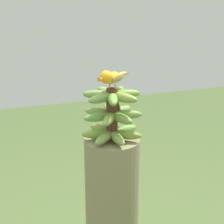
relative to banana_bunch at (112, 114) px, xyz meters
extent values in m
cylinder|color=#4C2D1E|center=(0.00, 0.00, 0.00)|extent=(0.05, 0.05, 0.24)
ellipsoid|color=olive|center=(-0.03, -0.06, -0.09)|extent=(0.10, 0.15, 0.04)
ellipsoid|color=olive|center=(0.03, -0.06, -0.09)|extent=(0.11, 0.15, 0.04)
ellipsoid|color=olive|center=(0.06, -0.01, -0.09)|extent=(0.15, 0.07, 0.04)
ellipsoid|color=#79954C|center=(0.05, 0.04, -0.09)|extent=(0.14, 0.13, 0.04)
ellipsoid|color=#7A9848|center=(0.00, 0.06, -0.09)|extent=(0.05, 0.15, 0.04)
ellipsoid|color=olive|center=(-0.05, 0.04, -0.09)|extent=(0.14, 0.12, 0.04)
ellipsoid|color=#6DA045|center=(-0.06, -0.02, -0.09)|extent=(0.16, 0.08, 0.04)
ellipsoid|color=olive|center=(-0.06, 0.02, 0.00)|extent=(0.15, 0.09, 0.04)
ellipsoid|color=#789F45|center=(-0.05, -0.03, 0.00)|extent=(0.15, 0.11, 0.04)
ellipsoid|color=#7DA23A|center=(-0.01, -0.06, 0.00)|extent=(0.06, 0.15, 0.04)
ellipsoid|color=olive|center=(0.04, -0.04, 0.00)|extent=(0.13, 0.14, 0.04)
ellipsoid|color=#6B9348|center=(0.06, 0.01, 0.00)|extent=(0.15, 0.06, 0.04)
ellipsoid|color=olive|center=(0.03, 0.05, 0.00)|extent=(0.12, 0.15, 0.04)
ellipsoid|color=olive|center=(-0.02, 0.06, 0.00)|extent=(0.09, 0.15, 0.04)
ellipsoid|color=#6F9F40|center=(0.02, 0.05, 0.09)|extent=(0.08, 0.16, 0.04)
ellipsoid|color=olive|center=(-0.03, 0.05, 0.09)|extent=(0.12, 0.15, 0.04)
ellipsoid|color=olive|center=(-0.06, 0.00, 0.09)|extent=(0.15, 0.05, 0.04)
ellipsoid|color=olive|center=(-0.04, -0.04, 0.09)|extent=(0.13, 0.14, 0.04)
ellipsoid|color=olive|center=(0.01, -0.06, 0.09)|extent=(0.06, 0.15, 0.04)
ellipsoid|color=#729847|center=(0.05, -0.03, 0.09)|extent=(0.15, 0.11, 0.04)
ellipsoid|color=olive|center=(0.05, 0.02, 0.09)|extent=(0.15, 0.09, 0.04)
cone|color=#4C2D1E|center=(-0.03, -0.01, 0.03)|extent=(0.04, 0.04, 0.06)
cylinder|color=#C68933|center=(0.01, -0.01, 0.13)|extent=(0.01, 0.01, 0.02)
cylinder|color=#C68933|center=(-0.01, 0.01, 0.13)|extent=(0.01, 0.00, 0.02)
ellipsoid|color=orange|center=(0.00, 0.00, 0.17)|extent=(0.12, 0.10, 0.05)
ellipsoid|color=olive|center=(0.01, -0.02, 0.17)|extent=(0.07, 0.05, 0.03)
ellipsoid|color=olive|center=(-0.02, 0.02, 0.17)|extent=(0.07, 0.05, 0.03)
cube|color=olive|center=(-0.07, -0.05, 0.17)|extent=(0.06, 0.06, 0.01)
sphere|color=orange|center=(0.04, 0.03, 0.18)|extent=(0.06, 0.06, 0.06)
sphere|color=black|center=(0.03, 0.05, 0.18)|extent=(0.01, 0.01, 0.01)
cone|color=orange|center=(0.07, 0.05, 0.18)|extent=(0.04, 0.03, 0.02)
camera|label=1|loc=(0.57, 1.56, 0.57)|focal=63.37mm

